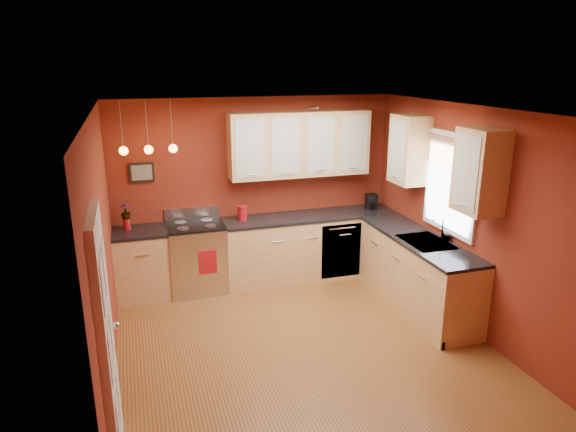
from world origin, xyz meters
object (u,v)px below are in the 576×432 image
object	(u,v)px
soap_pump	(447,234)
sink	(426,243)
coffee_maker	(371,202)
gas_range	(197,257)
red_canister	(243,213)

from	to	relation	value
soap_pump	sink	bearing A→B (deg)	166.00
coffee_maker	gas_range	bearing A→B (deg)	-175.79
gas_range	sink	bearing A→B (deg)	-29.78
gas_range	sink	xyz separation A→B (m)	(2.62, -1.50, 0.43)
red_canister	soap_pump	world-z (taller)	red_canister
gas_range	coffee_maker	distance (m)	2.68
gas_range	soap_pump	world-z (taller)	soap_pump
red_canister	soap_pump	xyz separation A→B (m)	(2.20, -1.60, -0.02)
sink	soap_pump	size ratio (longest dim) A/B	4.04
coffee_maker	soap_pump	xyz separation A→B (m)	(0.24, -1.57, -0.02)
red_canister	gas_range	bearing A→B (deg)	-176.82
sink	soap_pump	bearing A→B (deg)	-14.00
red_canister	coffee_maker	world-z (taller)	coffee_maker
sink	gas_range	bearing A→B (deg)	150.22
gas_range	red_canister	world-z (taller)	red_canister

